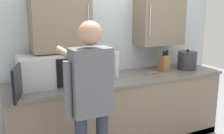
{
  "coord_description": "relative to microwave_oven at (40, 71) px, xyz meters",
  "views": [
    {
      "loc": [
        -1.48,
        -1.81,
        1.71
      ],
      "look_at": [
        -0.15,
        0.84,
        1.06
      ],
      "focal_mm": 40.71,
      "sensor_mm": 36.0,
      "label": 1
    }
  ],
  "objects": [
    {
      "name": "thermos_flask",
      "position": [
        0.91,
        -0.05,
        -0.0
      ],
      "size": [
        0.08,
        0.08,
        0.32
      ],
      "color": "#B7BABF",
      "rests_on": "counter_unit"
    },
    {
      "name": "microwave_oven",
      "position": [
        0.0,
        0.0,
        0.0
      ],
      "size": [
        0.61,
        0.76,
        0.33
      ],
      "color": "#B7BABF",
      "rests_on": "counter_unit"
    },
    {
      "name": "person_figure",
      "position": [
        0.26,
        -0.81,
        -0.1
      ],
      "size": [
        0.44,
        0.59,
        1.64
      ],
      "color": "#282D3D",
      "rests_on": "ground_plane"
    },
    {
      "name": "knife_block",
      "position": [
        1.65,
        -0.03,
        -0.05
      ],
      "size": [
        0.11,
        0.15,
        0.29
      ],
      "color": "brown",
      "rests_on": "counter_unit"
    },
    {
      "name": "wooden_spoon",
      "position": [
        1.41,
        -0.06,
        -0.16
      ],
      "size": [
        0.19,
        0.18,
        0.02
      ],
      "color": "#A37547",
      "rests_on": "counter_unit"
    },
    {
      "name": "fruit_bowl",
      "position": [
        0.65,
        -0.08,
        -0.12
      ],
      "size": [
        0.21,
        0.21,
        0.1
      ],
      "color": "#335684",
      "rests_on": "counter_unit"
    },
    {
      "name": "stock_pot",
      "position": [
        2.02,
        -0.08,
        -0.04
      ],
      "size": [
        0.36,
        0.26,
        0.28
      ],
      "color": "#2D2D33",
      "rests_on": "counter_unit"
    },
    {
      "name": "counter_unit",
      "position": [
        0.98,
        -0.04,
        -0.62
      ],
      "size": [
        2.79,
        0.7,
        0.91
      ],
      "color": "#756651",
      "rests_on": "ground_plane"
    },
    {
      "name": "back_wall_tiled",
      "position": [
        0.98,
        0.3,
        0.34
      ],
      "size": [
        3.46,
        0.44,
        2.72
      ],
      "color": "#B2BCC1",
      "rests_on": "ground_plane"
    }
  ]
}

